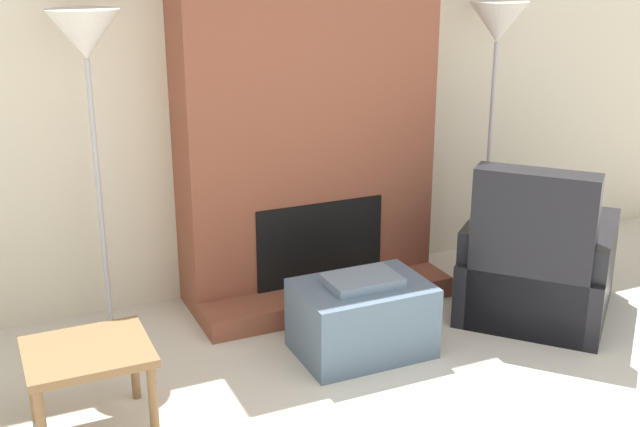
{
  "coord_description": "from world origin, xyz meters",
  "views": [
    {
      "loc": [
        -1.98,
        -2.04,
        2.21
      ],
      "look_at": [
        0.0,
        2.35,
        0.6
      ],
      "focal_mm": 45.0,
      "sensor_mm": 36.0,
      "label": 1
    }
  ],
  "objects": [
    {
      "name": "wall_back",
      "position": [
        0.0,
        2.79,
        1.3
      ],
      "size": [
        6.86,
        0.06,
        2.6
      ],
      "primitive_type": "cube",
      "color": "beige",
      "rests_on": "ground_plane"
    },
    {
      "name": "fireplace",
      "position": [
        0.0,
        2.54,
        1.25
      ],
      "size": [
        1.65,
        0.72,
        2.6
      ],
      "color": "brown",
      "rests_on": "ground_plane"
    },
    {
      "name": "ottoman",
      "position": [
        -0.07,
        1.62,
        0.22
      ],
      "size": [
        0.74,
        0.52,
        0.47
      ],
      "color": "slate",
      "rests_on": "ground_plane"
    },
    {
      "name": "armchair",
      "position": [
        1.15,
        1.61,
        0.29
      ],
      "size": [
        1.3,
        1.29,
        1.01
      ],
      "rotation": [
        0.0,
        0.0,
        2.31
      ],
      "color": "black",
      "rests_on": "ground_plane"
    },
    {
      "name": "side_table",
      "position": [
        -1.6,
        1.44,
        0.37
      ],
      "size": [
        0.57,
        0.5,
        0.44
      ],
      "color": "brown",
      "rests_on": "ground_plane"
    },
    {
      "name": "floor_lamp_left",
      "position": [
        -1.33,
        2.49,
        1.7
      ],
      "size": [
        0.4,
        0.4,
        1.89
      ],
      "color": "#ADADB2",
      "rests_on": "ground_plane"
    },
    {
      "name": "floor_lamp_right",
      "position": [
        1.38,
        2.49,
        1.67
      ],
      "size": [
        0.4,
        0.4,
        1.86
      ],
      "color": "#ADADB2",
      "rests_on": "ground_plane"
    }
  ]
}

